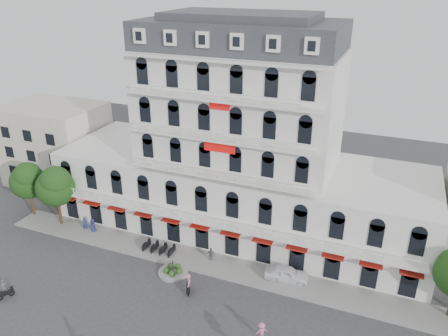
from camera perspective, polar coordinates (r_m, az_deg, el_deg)
ground at (r=43.41m, az=-6.89°, el=-18.89°), size 120.00×120.00×0.00m
sidewalk at (r=49.52m, az=-1.84°, el=-12.32°), size 53.00×4.00×0.16m
main_building at (r=51.99m, az=2.01°, el=2.05°), size 45.00×15.00×25.80m
flank_building_west at (r=70.29m, az=-21.07°, el=2.94°), size 14.00×10.00×12.00m
traffic_island at (r=48.38m, az=-6.66°, el=-13.25°), size 3.20×3.20×1.60m
parked_scooter_row at (r=51.87m, az=-8.48°, el=-10.83°), size 4.40×1.80×1.10m
tree_west_outer at (r=61.36m, az=-24.29°, el=-1.31°), size 4.50×4.48×7.76m
tree_west_inner at (r=57.56m, az=-21.18°, el=-2.05°), size 4.76×4.76×8.25m
parked_car at (r=47.34m, az=8.15°, el=-13.49°), size 4.87×2.62×1.57m
rider_west at (r=49.55m, az=-26.74°, el=-14.02°), size 1.04×1.54×2.19m
rider_center at (r=45.24m, az=-4.72°, el=-14.71°), size 1.09×1.58×2.24m
pedestrian_left at (r=56.76m, az=-16.75°, el=-7.24°), size 0.94×0.64×1.84m
pedestrian_mid at (r=49.46m, az=-1.69°, el=-11.26°), size 1.03×0.48×1.72m
pedestrian_right at (r=40.89m, az=4.93°, el=-20.44°), size 1.25×1.21×1.72m
pedestrian_far at (r=57.46m, az=-17.67°, el=-7.01°), size 0.77×0.70×1.76m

